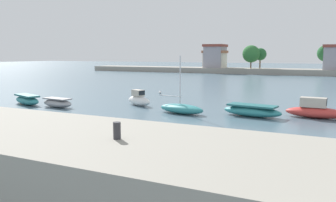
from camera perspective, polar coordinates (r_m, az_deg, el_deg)
ground_plane at (r=24.58m, az=-12.09°, el=-4.82°), size 400.00×400.00×0.00m
mooring_bollard at (r=11.29m, az=-8.40°, el=-4.83°), size 0.25×0.25×0.56m
moored_boat_0 at (r=39.35m, az=-22.17°, el=0.17°), size 4.82×2.94×1.04m
moored_boat_1 at (r=36.29m, az=-17.74°, el=-0.29°), size 3.89×1.79×0.92m
moored_boat_2 at (r=35.86m, az=-4.81°, el=0.22°), size 3.67×2.53×1.62m
moored_boat_3 at (r=30.93m, az=2.22°, el=-1.26°), size 4.75×2.51×5.15m
moored_boat_4 at (r=30.34m, az=13.65°, el=-1.58°), size 5.30×2.56×1.01m
moored_boat_5 at (r=31.29m, az=23.15°, el=-1.49°), size 4.96×1.85×1.69m
mooring_buoy_1 at (r=46.31m, az=-1.32°, el=1.41°), size 0.39×0.39×0.39m
mooring_buoy_2 at (r=43.64m, az=-23.14°, el=0.38°), size 0.35×0.35×0.35m
distant_shoreline at (r=97.76m, az=16.31°, el=5.55°), size 113.18×8.57×8.14m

